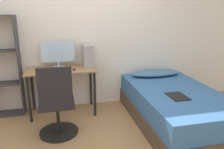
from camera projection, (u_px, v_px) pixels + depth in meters
wall_back at (80, 37)px, 3.80m from camera, size 8.00×0.05×2.50m
desk at (62, 76)px, 3.60m from camera, size 1.12×0.57×0.78m
office_chair at (57, 110)px, 2.97m from camera, size 0.55×0.55×1.03m
bed at (174, 106)px, 3.38m from camera, size 1.20×2.04×0.54m
pillow at (155, 73)px, 4.00m from camera, size 0.91×0.36×0.11m
magazine at (178, 96)px, 3.03m from camera, size 0.24×0.32×0.01m
monitor at (58, 53)px, 3.66m from camera, size 0.56×0.19×0.44m
keyboard at (57, 70)px, 3.44m from camera, size 0.43×0.14×0.02m
pc_tower at (88, 55)px, 3.70m from camera, size 0.17×0.34×0.37m
mouse at (74, 69)px, 3.50m from camera, size 0.06×0.09×0.02m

